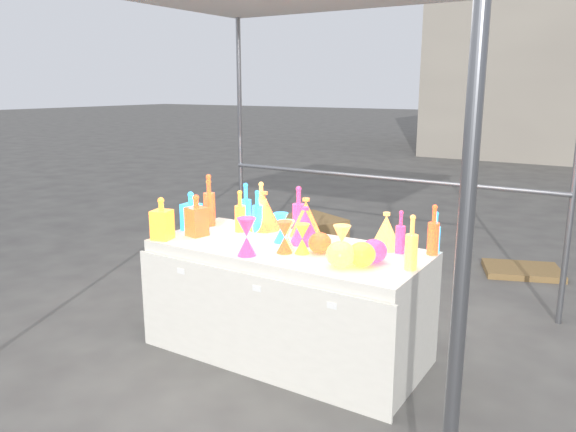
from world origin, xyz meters
The scene contains 32 objects.
ground centered at (0.00, 0.00, 0.00)m, with size 80.00×80.00×0.00m, color slate.
display_table centered at (0.00, -0.01, 0.37)m, with size 1.84×0.83×0.75m.
cardboard_box_closed centered at (-0.89, 1.93, 0.22)m, with size 0.62×0.45×0.45m, color olive.
cardboard_box_flat centered at (1.05, 2.59, 0.03)m, with size 0.70×0.50×0.06m, color olive.
bottle_0 centered at (-0.85, 0.23, 0.92)m, with size 0.09×0.09×0.33m, color red, non-canonical shape.
bottle_1 centered at (-0.51, 0.23, 0.92)m, with size 0.08×0.08×0.34m, color #198C2A, non-canonical shape.
bottle_2 centered at (-0.79, 0.16, 0.94)m, with size 0.08×0.08×0.39m, color orange, non-canonical shape.
bottle_3 centered at (-0.11, 0.31, 0.92)m, with size 0.09×0.09×0.34m, color #1F44B5, non-canonical shape.
bottle_4 centered at (-0.40, 0.27, 0.93)m, with size 0.08×0.08×0.35m, color #12735A, non-canonical shape.
bottle_6 centered at (-0.49, 0.13, 0.90)m, with size 0.08×0.08×0.30m, color red, non-canonical shape.
bottle_7 centered at (-0.38, 0.20, 0.90)m, with size 0.07×0.07×0.30m, color #198C2A, non-canonical shape.
decanter_0 centered at (-0.81, -0.31, 0.90)m, with size 0.12×0.12×0.29m, color red, non-canonical shape.
decanter_1 centered at (-0.67, -0.12, 0.90)m, with size 0.12×0.12×0.29m, color orange, non-canonical shape.
decanter_2 centered at (-0.81, -0.02, 0.89)m, with size 0.12×0.12×0.28m, color #198C2A, non-canonical shape.
hourglass_0 centered at (0.06, -0.14, 0.85)m, with size 0.10×0.10×0.20m, color orange, non-canonical shape.
hourglass_1 centered at (-0.10, -0.31, 0.87)m, with size 0.12×0.12×0.24m, color #1F44B5, non-canonical shape.
hourglass_2 centered at (0.44, -0.09, 0.86)m, with size 0.11×0.11×0.21m, color #12735A, non-canonical shape.
hourglass_3 centered at (0.05, -0.09, 0.85)m, with size 0.10×0.10×0.19m, color #B524AF, non-canonical shape.
hourglass_4 centered at (0.16, -0.10, 0.84)m, with size 0.09×0.09×0.19m, color red, non-canonical shape.
hourglass_5 centered at (-0.08, 0.05, 0.85)m, with size 0.10×0.10×0.20m, color #198C2A, non-canonical shape.
globe_0 centered at (0.59, -0.14, 0.81)m, with size 0.16×0.16×0.13m, color red, non-canonical shape.
globe_1 centered at (0.49, -0.21, 0.82)m, with size 0.17×0.17×0.14m, color #12735A, non-canonical shape.
globe_2 centered at (0.25, -0.03, 0.81)m, with size 0.15×0.15×0.12m, color orange, non-canonical shape.
globe_3 centered at (0.62, -0.03, 0.81)m, with size 0.16×0.16×0.13m, color #1F44B5, non-canonical shape.
lampshade_0 centered at (-0.38, 0.28, 0.89)m, with size 0.24×0.24×0.28m, color yellow, non-canonical shape.
lampshade_1 centered at (-0.03, 0.28, 0.88)m, with size 0.23×0.23×0.27m, color yellow, non-canonical shape.
lampshade_2 centered at (0.06, 0.11, 0.87)m, with size 0.21×0.21×0.25m, color #1F44B5, non-canonical shape.
lampshade_3 centered at (0.56, 0.28, 0.87)m, with size 0.20×0.20×0.24m, color #12735A, non-canonical shape.
bottle_8 centered at (0.86, 0.36, 0.88)m, with size 0.06×0.06×0.26m, color #198C2A, non-canonical shape.
bottle_9 centered at (0.86, 0.31, 0.91)m, with size 0.07×0.07×0.32m, color orange, non-canonical shape.
bottle_10 centered at (0.67, 0.24, 0.89)m, with size 0.06×0.06×0.27m, color #1F44B5, non-canonical shape.
bottle_11 centered at (0.85, -0.04, 0.91)m, with size 0.07×0.07×0.32m, color #12735A, non-canonical shape.
Camera 1 is at (1.87, -2.98, 1.77)m, focal length 35.00 mm.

